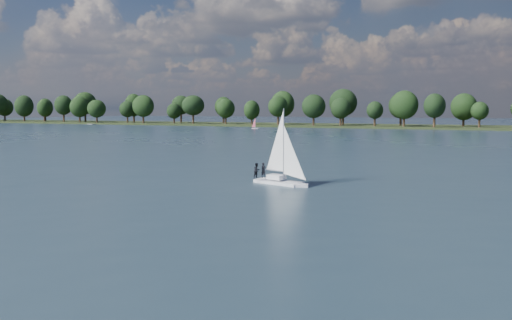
{
  "coord_description": "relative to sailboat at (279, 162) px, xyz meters",
  "views": [
    {
      "loc": [
        15.04,
        -19.04,
        7.59
      ],
      "look_at": [
        -8.93,
        31.58,
        2.5
      ],
      "focal_mm": 40.0,
      "sensor_mm": 36.0,
      "label": 1
    }
  ],
  "objects": [
    {
      "name": "sailboat",
      "position": [
        0.0,
        0.0,
        0.0
      ],
      "size": [
        6.24,
        3.59,
        7.93
      ],
      "rotation": [
        0.0,
        0.0,
        -0.34
      ],
      "color": "white",
      "rests_on": "ground"
    },
    {
      "name": "far_shore",
      "position": [
        7.18,
        178.85,
        -2.22
      ],
      "size": [
        660.0,
        40.0,
        1.5
      ],
      "primitive_type": "cube",
      "color": "black",
      "rests_on": "ground"
    },
    {
      "name": "treeline",
      "position": [
        0.55,
        174.69,
        5.82
      ],
      "size": [
        563.4,
        73.81,
        18.43
      ],
      "color": "black",
      "rests_on": "ground"
    },
    {
      "name": "ground",
      "position": [
        7.18,
        66.85,
        -2.22
      ],
      "size": [
        700.0,
        700.0,
        0.0
      ],
      "primitive_type": "plane",
      "color": "#233342",
      "rests_on": "ground"
    },
    {
      "name": "dinghy_pink",
      "position": [
        -70.24,
        142.48,
        -1.21
      ],
      "size": [
        2.74,
        1.24,
        4.26
      ],
      "rotation": [
        0.0,
        0.0,
        0.07
      ],
      "color": "silver",
      "rests_on": "ground"
    },
    {
      "name": "pontoon",
      "position": [
        -163.53,
        158.16,
        -2.22
      ],
      "size": [
        4.28,
        2.66,
        0.5
      ],
      "primitive_type": "cube",
      "rotation": [
        0.0,
        0.0,
        -0.17
      ],
      "color": "slate",
      "rests_on": "ground"
    }
  ]
}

